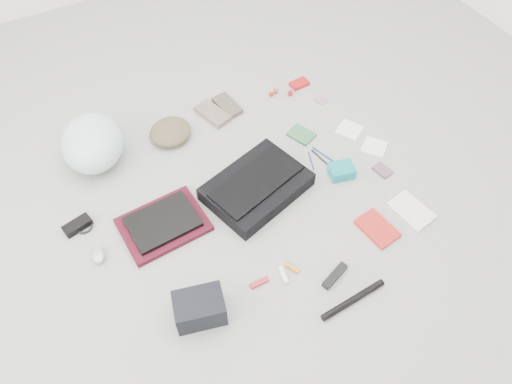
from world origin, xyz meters
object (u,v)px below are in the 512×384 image
laptop (163,222)px  camera_bag (200,308)px  bike_helmet (92,143)px  book_red (377,228)px  accordion_wallet (341,171)px  messenger_bag (257,187)px

laptop → camera_bag: size_ratio=1.53×
bike_helmet → camera_bag: (0.09, -1.00, -0.05)m
laptop → bike_helmet: 0.56m
laptop → camera_bag: bearing=-97.0°
laptop → bike_helmet: bearing=100.8°
laptop → bike_helmet: size_ratio=0.81×
book_red → accordion_wallet: 0.34m
book_red → laptop: bearing=142.5°
accordion_wallet → camera_bag: bearing=-146.3°
messenger_bag → bike_helmet: bearing=120.4°
bike_helmet → camera_bag: size_ratio=1.88×
bike_helmet → accordion_wallet: (1.00, -0.68, -0.08)m
messenger_bag → laptop: 0.46m
messenger_bag → bike_helmet: bike_helmet is taller
laptop → accordion_wallet: accordion_wallet is taller
messenger_bag → laptop: size_ratio=1.54×
camera_bag → accordion_wallet: camera_bag is taller
messenger_bag → book_red: 0.58m
bike_helmet → accordion_wallet: bike_helmet is taller
bike_helmet → laptop: bearing=-58.9°
laptop → accordion_wallet: (0.87, -0.14, -0.01)m
accordion_wallet → messenger_bag: bearing=179.3°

